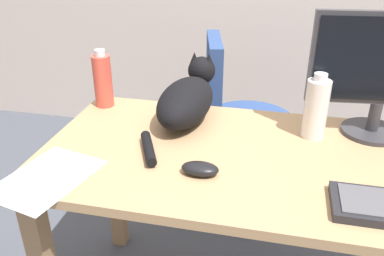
{
  "coord_description": "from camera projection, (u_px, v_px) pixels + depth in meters",
  "views": [
    {
      "loc": [
        -0.01,
        -1.11,
        1.39
      ],
      "look_at": [
        -0.27,
        0.03,
        0.8
      ],
      "focal_mm": 37.86,
      "sensor_mm": 36.0,
      "label": 1
    }
  ],
  "objects": [
    {
      "name": "paper_sheet",
      "position": [
        47.0,
        178.0,
        1.16
      ],
      "size": [
        0.27,
        0.34,
        0.0
      ],
      "primitive_type": "cube",
      "rotation": [
        0.0,
        0.0,
        -0.23
      ],
      "color": "white",
      "rests_on": "desk"
    },
    {
      "name": "spray_bottle",
      "position": [
        103.0,
        80.0,
        1.57
      ],
      "size": [
        0.07,
        0.07,
        0.23
      ],
      "color": "#D84C3D",
      "rests_on": "desk"
    },
    {
      "name": "water_bottle",
      "position": [
        316.0,
        108.0,
        1.34
      ],
      "size": [
        0.08,
        0.08,
        0.23
      ],
      "color": "silver",
      "rests_on": "desk"
    },
    {
      "name": "office_chair",
      "position": [
        239.0,
        139.0,
        2.08
      ],
      "size": [
        0.49,
        0.48,
        0.91
      ],
      "color": "black",
      "rests_on": "ground_plane"
    },
    {
      "name": "desk",
      "position": [
        271.0,
        186.0,
        1.3
      ],
      "size": [
        1.48,
        0.7,
        0.74
      ],
      "color": "tan",
      "rests_on": "ground_plane"
    },
    {
      "name": "cat",
      "position": [
        187.0,
        98.0,
        1.47
      ],
      "size": [
        0.21,
        0.61,
        0.2
      ],
      "color": "black",
      "rests_on": "desk"
    },
    {
      "name": "computer_mouse",
      "position": [
        200.0,
        169.0,
        1.17
      ],
      "size": [
        0.11,
        0.06,
        0.04
      ],
      "primitive_type": "ellipsoid",
      "color": "black",
      "rests_on": "desk"
    }
  ]
}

